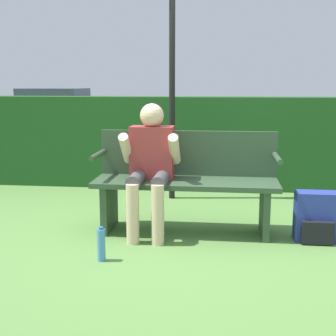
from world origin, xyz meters
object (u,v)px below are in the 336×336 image
water_bottle (101,245)px  parked_car (54,107)px  park_bench (186,181)px  person_seated (150,161)px  backpack (316,218)px  signpost (172,68)px

water_bottle → parked_car: parked_car is taller
park_bench → person_seated: 0.39m
park_bench → backpack: size_ratio=3.87×
park_bench → parked_car: parked_car is taller
person_seated → backpack: 1.54m
water_bottle → signpost: signpost is taller
backpack → signpost: bearing=135.9°
backpack → signpost: signpost is taller
backpack → park_bench: bearing=171.4°
backpack → signpost: (-1.42, 1.37, 1.32)m
person_seated → signpost: 1.57m
water_bottle → signpost: 2.51m
signpost → person_seated: bearing=-92.2°
water_bottle → signpost: bearing=81.0°
park_bench → person_seated: (-0.32, -0.12, 0.20)m
person_seated → water_bottle: bearing=-110.4°
person_seated → parked_car: bearing=114.3°
person_seated → signpost: signpost is taller
park_bench → backpack: 1.19m
backpack → water_bottle: bearing=-158.5°
signpost → backpack: bearing=-44.1°
park_bench → water_bottle: park_bench is taller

